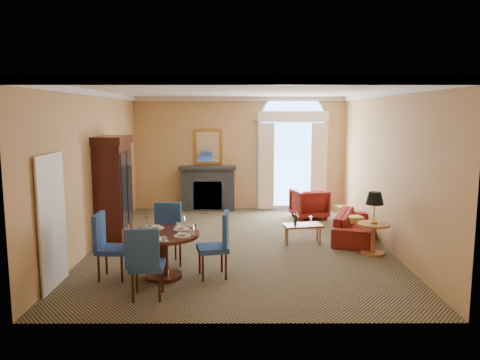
{
  "coord_description": "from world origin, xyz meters",
  "views": [
    {
      "loc": [
        -0.03,
        -9.56,
        2.74
      ],
      "look_at": [
        0.0,
        0.5,
        1.3
      ],
      "focal_mm": 35.0,
      "sensor_mm": 36.0,
      "label": 1
    }
  ],
  "objects_px": {
    "sofa": "(356,226)",
    "armchair": "(309,204)",
    "coffee_table": "(302,226)",
    "side_table": "(374,216)",
    "dining_table": "(163,245)",
    "armoire": "(113,191)"
  },
  "relations": [
    {
      "from": "coffee_table",
      "to": "side_table",
      "type": "bearing_deg",
      "value": -42.0
    },
    {
      "from": "sofa",
      "to": "armchair",
      "type": "height_order",
      "value": "armchair"
    },
    {
      "from": "sofa",
      "to": "coffee_table",
      "type": "height_order",
      "value": "coffee_table"
    },
    {
      "from": "dining_table",
      "to": "coffee_table",
      "type": "distance_m",
      "value": 3.35
    },
    {
      "from": "coffee_table",
      "to": "dining_table",
      "type": "bearing_deg",
      "value": -151.86
    },
    {
      "from": "coffee_table",
      "to": "armchair",
      "type": "bearing_deg",
      "value": 67.53
    },
    {
      "from": "sofa",
      "to": "armchair",
      "type": "xyz_separation_m",
      "value": [
        -0.73,
        2.03,
        0.09
      ]
    },
    {
      "from": "sofa",
      "to": "side_table",
      "type": "xyz_separation_m",
      "value": [
        0.05,
        -1.15,
        0.47
      ]
    },
    {
      "from": "sofa",
      "to": "side_table",
      "type": "relative_size",
      "value": 1.66
    },
    {
      "from": "sofa",
      "to": "armchair",
      "type": "distance_m",
      "value": 2.16
    },
    {
      "from": "armchair",
      "to": "coffee_table",
      "type": "xyz_separation_m",
      "value": [
        -0.5,
        -2.4,
        -0.0
      ]
    },
    {
      "from": "sofa",
      "to": "armchair",
      "type": "bearing_deg",
      "value": 39.48
    },
    {
      "from": "armchair",
      "to": "side_table",
      "type": "bearing_deg",
      "value": 89.26
    },
    {
      "from": "side_table",
      "to": "coffee_table",
      "type": "bearing_deg",
      "value": 148.7
    },
    {
      "from": "armoire",
      "to": "side_table",
      "type": "relative_size",
      "value": 1.87
    },
    {
      "from": "side_table",
      "to": "armoire",
      "type": "bearing_deg",
      "value": 169.26
    },
    {
      "from": "armchair",
      "to": "side_table",
      "type": "distance_m",
      "value": 3.29
    },
    {
      "from": "dining_table",
      "to": "coffee_table",
      "type": "relative_size",
      "value": 1.39
    },
    {
      "from": "armoire",
      "to": "armchair",
      "type": "xyz_separation_m",
      "value": [
        4.54,
        2.17,
        -0.7
      ]
    },
    {
      "from": "armchair",
      "to": "side_table",
      "type": "xyz_separation_m",
      "value": [
        0.78,
        -3.18,
        0.38
      ]
    },
    {
      "from": "armchair",
      "to": "coffee_table",
      "type": "relative_size",
      "value": 0.98
    },
    {
      "from": "armchair",
      "to": "coffee_table",
      "type": "height_order",
      "value": "armchair"
    }
  ]
}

